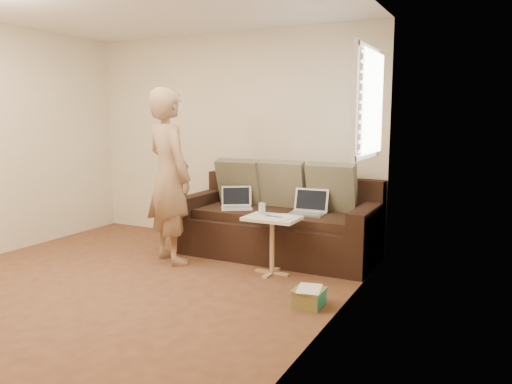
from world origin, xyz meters
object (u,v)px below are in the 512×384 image
Objects in this scene: person at (169,176)px; laptop_silver at (307,215)px; striped_box at (309,297)px; drinking_glass at (262,209)px; sofa at (278,219)px; side_table at (272,245)px; laptop_white at (236,209)px.

laptop_silver is at bearing -126.92° from person.
drinking_glass is at bearing 138.30° from striped_box.
side_table is (0.22, -0.62, -0.13)m from sofa.
side_table is 0.94m from striped_box.
striped_box is at bearing -170.38° from person.
drinking_glass reaches higher than laptop_white.
person reaches higher than sofa.
striped_box is at bearing -73.43° from laptop_white.
laptop_white is at bearing 138.99° from striped_box.
laptop_white is 0.90m from side_table.
sofa is at bearing 109.17° from side_table.
laptop_white is 1.41× the size of striped_box.
person is 2.08m from striped_box.
laptop_silver reaches higher than side_table.
side_table is at bearing -70.83° from sofa.
drinking_glass is (-0.29, -0.52, 0.13)m from laptop_silver.
side_table is (-0.15, -0.56, -0.23)m from laptop_silver.
person is at bearing -175.12° from side_table.
person is at bearing -142.78° from sofa.
drinking_glass is at bearing 160.21° from side_table.
sofa reaches higher than side_table.
sofa reaches higher than striped_box.
drinking_glass is 1.19m from striped_box.
person is at bearing -160.10° from laptop_white.
laptop_silver is 0.84m from laptop_white.
laptop_white reaches higher than side_table.
side_table is 4.89× the size of drinking_glass.
sofa is at bearing 97.94° from drinking_glass.
sofa is 0.67m from side_table.
drinking_glass is (1.03, 0.15, -0.29)m from person.
side_table is at bearing -19.79° from drinking_glass.
person reaches higher than striped_box.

